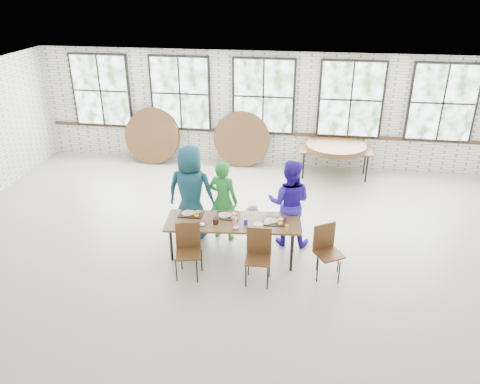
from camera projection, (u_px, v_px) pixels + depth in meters
The scene contains 13 objects.
room at pixel (263, 98), 12.01m from camera, with size 12.00×12.00×12.00m.
dining_table at pixel (233, 224), 8.39m from camera, with size 2.47×1.03×0.74m.
chair_near_left at pixel (188, 245), 7.97m from camera, with size 0.50×0.49×0.95m.
chair_near_right at pixel (259, 251), 7.81m from camera, with size 0.44×0.42×0.95m.
chair_spare at pixel (326, 246), 7.94m from camera, with size 0.57×0.57×0.95m.
adult_teal at pixel (191, 192), 8.98m from camera, with size 0.93×0.60×1.89m, color navy.
adult_green at pixel (223, 200), 8.96m from camera, with size 0.59×0.39×1.63m, color #228132.
toddler at pixel (252, 223), 9.07m from camera, with size 0.48×0.27×0.74m, color #131E3C.
adult_blue at pixel (289, 203), 8.77m from camera, with size 0.83×0.65×1.71m, color #2C19AF.
storage_table at pixel (335, 151), 11.77m from camera, with size 1.82×0.80×0.74m.
tabletop_clutter at pixel (238, 221), 8.33m from camera, with size 2.03×0.64×0.11m.
round_tops_stacked at pixel (336, 146), 11.72m from camera, with size 1.50×1.50×0.13m.
round_tops_leaning at pixel (182, 137), 12.60m from camera, with size 3.95×0.45×1.49m.
Camera 1 is at (1.18, -7.41, 4.80)m, focal length 35.00 mm.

